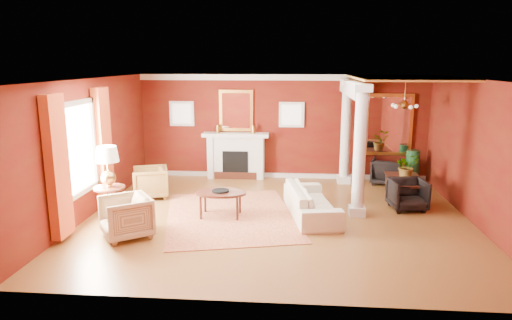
# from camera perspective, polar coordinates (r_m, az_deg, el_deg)

# --- Properties ---
(ground) EXTENTS (8.00, 8.00, 0.00)m
(ground) POSITION_cam_1_polar(r_m,az_deg,el_deg) (9.76, 2.67, -7.22)
(ground) COLOR brown
(ground) RESTS_ON ground
(room_shell) EXTENTS (8.04, 7.04, 2.92)m
(room_shell) POSITION_cam_1_polar(r_m,az_deg,el_deg) (9.29, 2.79, 4.61)
(room_shell) COLOR #551D0B
(room_shell) RESTS_ON ground
(fireplace) EXTENTS (1.85, 0.42, 1.29)m
(fireplace) POSITION_cam_1_polar(r_m,az_deg,el_deg) (12.89, -2.53, 0.56)
(fireplace) COLOR silver
(fireplace) RESTS_ON ground
(overmantel_mirror) EXTENTS (0.95, 0.07, 1.15)m
(overmantel_mirror) POSITION_cam_1_polar(r_m,az_deg,el_deg) (12.83, -2.50, 6.18)
(overmantel_mirror) COLOR gold
(overmantel_mirror) RESTS_ON fireplace
(flank_window_left) EXTENTS (0.70, 0.07, 0.70)m
(flank_window_left) POSITION_cam_1_polar(r_m,az_deg,el_deg) (13.14, -9.25, 5.74)
(flank_window_left) COLOR silver
(flank_window_left) RESTS_ON room_shell
(flank_window_right) EXTENTS (0.70, 0.07, 0.70)m
(flank_window_right) POSITION_cam_1_polar(r_m,az_deg,el_deg) (12.75, 4.47, 5.67)
(flank_window_right) COLOR silver
(flank_window_right) RESTS_ON room_shell
(left_window) EXTENTS (0.21, 2.55, 2.60)m
(left_window) POSITION_cam_1_polar(r_m,az_deg,el_deg) (9.75, -20.92, 0.63)
(left_window) COLOR white
(left_window) RESTS_ON room_shell
(column_front) EXTENTS (0.36, 0.36, 2.80)m
(column_front) POSITION_cam_1_polar(r_m,az_deg,el_deg) (9.77, 12.83, 1.18)
(column_front) COLOR silver
(column_front) RESTS_ON ground
(column_back) EXTENTS (0.36, 0.36, 2.80)m
(column_back) POSITION_cam_1_polar(r_m,az_deg,el_deg) (12.41, 11.14, 3.56)
(column_back) COLOR silver
(column_back) RESTS_ON ground
(header_beam) EXTENTS (0.30, 3.20, 0.32)m
(header_beam) POSITION_cam_1_polar(r_m,az_deg,el_deg) (11.21, 12.00, 8.75)
(header_beam) COLOR silver
(header_beam) RESTS_ON column_front
(amber_ceiling) EXTENTS (2.30, 3.40, 0.04)m
(amber_ceiling) POSITION_cam_1_polar(r_m,az_deg,el_deg) (11.25, 18.06, 9.71)
(amber_ceiling) COLOR gold
(amber_ceiling) RESTS_ON room_shell
(dining_mirror) EXTENTS (1.30, 0.07, 1.70)m
(dining_mirror) POSITION_cam_1_polar(r_m,az_deg,el_deg) (13.03, 16.22, 4.25)
(dining_mirror) COLOR gold
(dining_mirror) RESTS_ON room_shell
(chandelier) EXTENTS (0.60, 0.62, 0.75)m
(chandelier) POSITION_cam_1_polar(r_m,az_deg,el_deg) (11.35, 18.04, 6.58)
(chandelier) COLOR olive
(chandelier) RESTS_ON room_shell
(crown_trim) EXTENTS (8.00, 0.08, 0.16)m
(crown_trim) POSITION_cam_1_polar(r_m,az_deg,el_deg) (12.67, 3.40, 10.27)
(crown_trim) COLOR silver
(crown_trim) RESTS_ON room_shell
(base_trim) EXTENTS (8.00, 0.08, 0.12)m
(base_trim) POSITION_cam_1_polar(r_m,az_deg,el_deg) (13.06, 3.24, -1.92)
(base_trim) COLOR silver
(base_trim) RESTS_ON ground
(rug) EXTENTS (3.39, 4.05, 0.01)m
(rug) POSITION_cam_1_polar(r_m,az_deg,el_deg) (9.88, -3.21, -6.94)
(rug) COLOR maroon
(rug) RESTS_ON ground
(sofa) EXTENTS (1.02, 2.27, 0.86)m
(sofa) POSITION_cam_1_polar(r_m,az_deg,el_deg) (9.80, 6.97, -4.58)
(sofa) COLOR beige
(sofa) RESTS_ON ground
(armchair_leopard) EXTENTS (0.96, 0.99, 0.83)m
(armchair_leopard) POSITION_cam_1_polar(r_m,az_deg,el_deg) (11.36, -13.08, -2.55)
(armchair_leopard) COLOR black
(armchair_leopard) RESTS_ON ground
(armchair_stripe) EXTENTS (1.13, 1.15, 0.87)m
(armchair_stripe) POSITION_cam_1_polar(r_m,az_deg,el_deg) (8.93, -15.95, -6.62)
(armchair_stripe) COLOR tan
(armchair_stripe) RESTS_ON ground
(coffee_table) EXTENTS (1.10, 1.10, 0.55)m
(coffee_table) POSITION_cam_1_polar(r_m,az_deg,el_deg) (9.70, -4.45, -4.23)
(coffee_table) COLOR black
(coffee_table) RESTS_ON ground
(coffee_book) EXTENTS (0.17, 0.03, 0.23)m
(coffee_book) POSITION_cam_1_polar(r_m,az_deg,el_deg) (9.73, -4.66, -3.21)
(coffee_book) COLOR black
(coffee_book) RESTS_ON coffee_table
(side_table) EXTENTS (0.63, 0.63, 1.58)m
(side_table) POSITION_cam_1_polar(r_m,az_deg,el_deg) (9.72, -18.00, -1.30)
(side_table) COLOR black
(side_table) RESTS_ON ground
(dining_table) EXTENTS (0.58, 1.46, 0.80)m
(dining_table) POSITION_cam_1_polar(r_m,az_deg,el_deg) (11.51, 18.21, -2.73)
(dining_table) COLOR black
(dining_table) RESTS_ON ground
(dining_chair_near) EXTENTS (0.83, 0.79, 0.76)m
(dining_chair_near) POSITION_cam_1_polar(r_m,az_deg,el_deg) (10.71, 18.45, -3.94)
(dining_chair_near) COLOR black
(dining_chair_near) RESTS_ON ground
(dining_chair_far) EXTENTS (0.90, 0.87, 0.75)m
(dining_chair_far) POSITION_cam_1_polar(r_m,az_deg,el_deg) (12.78, 15.93, -1.23)
(dining_chair_far) COLOR black
(dining_chair_far) RESTS_ON ground
(green_urn) EXTENTS (0.40, 0.40, 0.95)m
(green_urn) POSITION_cam_1_polar(r_m,az_deg,el_deg) (12.92, 18.91, -1.30)
(green_urn) COLOR #14401F
(green_urn) RESTS_ON ground
(potted_plant) EXTENTS (0.72, 0.76, 0.47)m
(potted_plant) POSITION_cam_1_polar(r_m,az_deg,el_deg) (11.40, 18.40, 0.39)
(potted_plant) COLOR #26591E
(potted_plant) RESTS_ON dining_table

